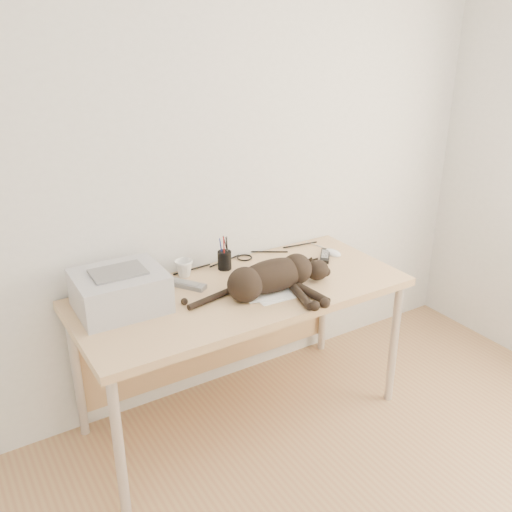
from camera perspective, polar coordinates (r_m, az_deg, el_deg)
wall_back at (r=2.83m, az=-5.29°, el=9.67°), size 3.50×0.00×3.50m
desk at (r=2.85m, az=-2.29°, el=-5.08°), size 1.60×0.70×0.74m
printer at (r=2.59m, az=-13.45°, el=-3.36°), size 0.39×0.34×0.18m
papers at (r=2.70m, az=1.91°, el=-3.55°), size 0.32×0.25×0.01m
cat at (r=2.66m, az=1.38°, el=-2.28°), size 0.74×0.35×0.17m
mug at (r=2.86m, az=-7.22°, el=-1.24°), size 0.13×0.13×0.08m
pen_cup at (r=2.92m, az=-3.17°, el=-0.39°), size 0.07×0.07×0.18m
remote_grey at (r=2.77m, az=-6.99°, el=-2.85°), size 0.16×0.20×0.02m
remote_black at (r=3.09m, az=6.92°, el=0.01°), size 0.15×0.16×0.02m
mouse at (r=3.14m, az=7.62°, el=0.53°), size 0.08×0.13×0.04m
cable_tangle at (r=2.97m, az=-4.47°, el=-0.97°), size 1.36×0.09×0.01m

